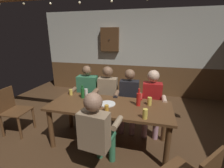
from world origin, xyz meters
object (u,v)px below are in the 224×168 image
object	(u,v)px
person_3	(152,99)
bottle_0	(83,93)
pint_glass_2	(107,108)
person_4	(97,130)
condiment_caddy	(91,107)
table_candle	(71,91)
chair_empty_near_left	(12,109)
plate_0	(107,104)
wall_dart_cabinet	(110,39)
person_2	(129,97)
dining_table	(109,110)
pint_glass_0	(71,92)
person_0	(87,92)
pint_glass_1	(149,101)
pint_glass_4	(86,93)
bottle_1	(139,99)
pint_glass_3	(145,114)
person_1	(107,94)

from	to	relation	value
person_3	bottle_0	world-z (taller)	person_3
bottle_0	pint_glass_2	xyz separation A→B (m)	(0.56, -0.40, -0.05)
person_4	condiment_caddy	bearing A→B (deg)	126.77
table_candle	chair_empty_near_left	bearing A→B (deg)	-156.34
plate_0	wall_dart_cabinet	distance (m)	2.80
person_2	table_candle	world-z (taller)	person_2
dining_table	chair_empty_near_left	xyz separation A→B (m)	(-1.88, -0.11, -0.16)
dining_table	pint_glass_0	distance (m)	0.87
person_0	table_candle	bearing A→B (deg)	51.46
dining_table	pint_glass_1	world-z (taller)	pint_glass_1
dining_table	person_4	xyz separation A→B (m)	(0.01, -0.62, 0.03)
person_0	wall_dart_cabinet	size ratio (longest dim) A/B	1.76
condiment_caddy	pint_glass_1	bearing A→B (deg)	21.87
plate_0	bottle_0	xyz separation A→B (m)	(-0.51, 0.16, 0.09)
bottle_0	pint_glass_4	distance (m)	0.10
plate_0	pint_glass_4	world-z (taller)	pint_glass_4
person_3	plate_0	xyz separation A→B (m)	(-0.70, -0.61, 0.08)
dining_table	bottle_1	world-z (taller)	bottle_1
person_4	condiment_caddy	size ratio (longest dim) A/B	8.54
pint_glass_1	pint_glass_0	bearing A→B (deg)	176.08
person_3	pint_glass_1	xyz separation A→B (m)	(-0.04, -0.47, 0.14)
pint_glass_2	pint_glass_4	world-z (taller)	pint_glass_4
chair_empty_near_left	bottle_0	xyz separation A→B (m)	(1.34, 0.28, 0.36)
bottle_0	pint_glass_1	xyz separation A→B (m)	(1.17, -0.02, -0.04)
pint_glass_0	condiment_caddy	bearing A→B (deg)	-37.41
condiment_caddy	pint_glass_3	size ratio (longest dim) A/B	1.01
wall_dart_cabinet	table_candle	bearing A→B (deg)	-94.67
person_2	pint_glass_2	bearing A→B (deg)	73.86
bottle_1	pint_glass_1	xyz separation A→B (m)	(0.17, 0.06, -0.05)
person_2	plate_0	size ratio (longest dim) A/B	4.56
person_0	plate_0	distance (m)	0.89
table_candle	pint_glass_2	world-z (taller)	pint_glass_2
person_2	bottle_0	distance (m)	0.91
pint_glass_4	pint_glass_2	bearing A→B (deg)	-42.73
bottle_1	pint_glass_0	world-z (taller)	bottle_1
person_3	pint_glass_3	bearing A→B (deg)	83.54
person_1	pint_glass_2	bearing A→B (deg)	102.21
bottle_0	bottle_1	distance (m)	1.00
person_0	wall_dart_cabinet	bearing A→B (deg)	-94.87
person_3	pint_glass_0	world-z (taller)	person_3
dining_table	pint_glass_0	bearing A→B (deg)	162.89
plate_0	pint_glass_1	world-z (taller)	pint_glass_1
plate_0	pint_glass_3	bearing A→B (deg)	-27.21
person_4	plate_0	distance (m)	0.64
condiment_caddy	plate_0	world-z (taller)	condiment_caddy
condiment_caddy	wall_dart_cabinet	xyz separation A→B (m)	(-0.44, 2.76, 0.94)
person_3	chair_empty_near_left	size ratio (longest dim) A/B	1.37
person_0	bottle_1	xyz separation A→B (m)	(1.12, -0.55, 0.17)
person_0	pint_glass_0	size ratio (longest dim) A/B	11.33
person_1	pint_glass_0	world-z (taller)	person_1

